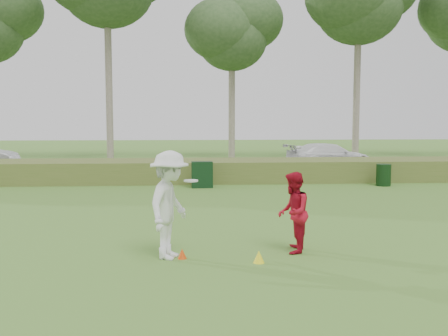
{
  "coord_description": "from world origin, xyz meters",
  "views": [
    {
      "loc": [
        -0.97,
        -9.58,
        2.58
      ],
      "look_at": [
        0.0,
        4.0,
        1.3
      ],
      "focal_mm": 40.0,
      "sensor_mm": 36.0,
      "label": 1
    }
  ],
  "objects": [
    {
      "name": "tree_4",
      "position": [
        2.0,
        24.5,
        8.59
      ],
      "size": [
        6.24,
        6.24,
        11.5
      ],
      "color": "gray",
      "rests_on": "ground"
    },
    {
      "name": "trash_bin",
      "position": [
        6.83,
        9.76,
        0.44
      ],
      "size": [
        0.59,
        0.59,
        0.87
      ],
      "primitive_type": "cylinder",
      "rotation": [
        0.0,
        0.0,
        0.01
      ],
      "color": "black",
      "rests_on": "ground"
    },
    {
      "name": "park_road",
      "position": [
        0.0,
        17.0,
        0.03
      ],
      "size": [
        80.0,
        6.0,
        0.06
      ],
      "primitive_type": "cube",
      "color": "#2D2D2D",
      "rests_on": "ground"
    },
    {
      "name": "cone_orange",
      "position": [
        -1.1,
        -0.36,
        0.1
      ],
      "size": [
        0.17,
        0.17,
        0.19
      ],
      "primitive_type": "cone",
      "color": "#E2440B",
      "rests_on": "ground"
    },
    {
      "name": "ground",
      "position": [
        0.0,
        0.0,
        0.0
      ],
      "size": [
        120.0,
        120.0,
        0.0
      ],
      "primitive_type": "plane",
      "color": "#407527",
      "rests_on": "ground"
    },
    {
      "name": "player_red",
      "position": [
        1.07,
        -0.06,
        0.8
      ],
      "size": [
        0.79,
        0.91,
        1.59
      ],
      "primitive_type": "imported",
      "rotation": [
        0.0,
        0.0,
        -1.84
      ],
      "color": "#AC0E22",
      "rests_on": "ground"
    },
    {
      "name": "player_white",
      "position": [
        -1.33,
        -0.3,
        1.02
      ],
      "size": [
        1.15,
        1.49,
        2.03
      ],
      "rotation": [
        0.0,
        0.0,
        1.23
      ],
      "color": "white",
      "rests_on": "ground"
    },
    {
      "name": "car_right",
      "position": [
        6.5,
        16.42,
        0.74
      ],
      "size": [
        4.99,
        2.94,
        1.36
      ],
      "primitive_type": "imported",
      "rotation": [
        0.0,
        0.0,
        1.8
      ],
      "color": "white",
      "rests_on": "park_road"
    },
    {
      "name": "cone_yellow",
      "position": [
        0.3,
        -0.75,
        0.11
      ],
      "size": [
        0.21,
        0.21,
        0.23
      ],
      "primitive_type": "cone",
      "color": "yellow",
      "rests_on": "ground"
    },
    {
      "name": "reed_strip",
      "position": [
        0.0,
        12.0,
        0.45
      ],
      "size": [
        80.0,
        3.0,
        0.9
      ],
      "primitive_type": "cube",
      "color": "#516227",
      "rests_on": "ground"
    },
    {
      "name": "utility_cabinet",
      "position": [
        -0.45,
        9.76,
        0.51
      ],
      "size": [
        0.83,
        0.54,
        1.02
      ],
      "primitive_type": "cube",
      "rotation": [
        0.0,
        0.0,
        0.03
      ],
      "color": "black",
      "rests_on": "ground"
    }
  ]
}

